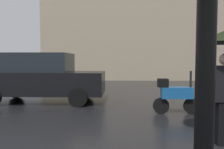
# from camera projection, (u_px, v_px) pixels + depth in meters

# --- Properties ---
(parked_scooter) EXTENTS (1.33, 0.32, 1.23)m
(parked_scooter) POSITION_uv_depth(u_px,v_px,m) (175.00, 95.00, 6.32)
(parked_scooter) COLOR black
(parked_scooter) RESTS_ON ground
(parked_car_right) EXTENTS (4.48, 1.95, 1.80)m
(parked_car_right) POSITION_uv_depth(u_px,v_px,m) (42.00, 77.00, 8.21)
(parked_car_right) COLOR black
(parked_car_right) RESTS_ON ground
(building_block) EXTENTS (14.51, 2.69, 12.69)m
(building_block) POSITION_uv_depth(u_px,v_px,m) (132.00, 3.00, 18.36)
(building_block) COLOR gray
(building_block) RESTS_ON ground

